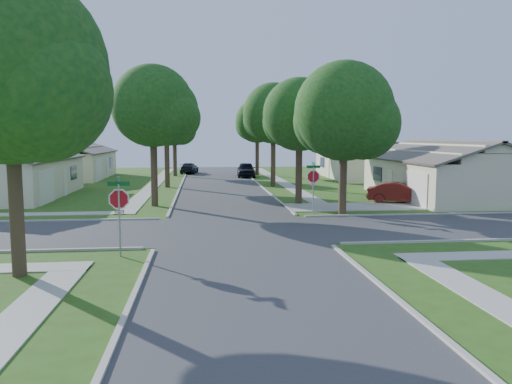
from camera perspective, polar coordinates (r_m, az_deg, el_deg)
The scene contains 22 objects.
ground at distance 23.78m, azimuth -2.11°, elevation -4.40°, with size 100.00×100.00×0.00m, color #314E15.
road_ns at distance 23.78m, azimuth -2.11°, elevation -4.39°, with size 7.00×100.00×0.02m, color #333335.
sidewalk_ne at distance 50.10m, azimuth 2.73°, elevation 1.28°, with size 1.20×40.00×0.04m, color #9E9B91.
sidewalk_nw at distance 49.70m, azimuth -11.31°, elevation 1.12°, with size 1.20×40.00×0.04m, color #9E9B91.
driveway at distance 32.17m, azimuth 11.14°, elevation -1.65°, with size 8.80×3.60×0.05m, color #9E9B91.
stop_sign_sw at distance 19.01m, azimuth -15.38°, elevation -1.14°, with size 1.05×0.80×2.98m.
stop_sign_ne at distance 28.82m, azimuth 6.56°, elevation 1.52°, with size 1.05×0.80×2.98m.
tree_e_near at distance 32.96m, azimuth 5.06°, elevation 8.42°, with size 4.97×4.80×8.28m.
tree_e_mid at distance 44.81m, azimuth 2.06°, elevation 8.66°, with size 5.59×5.40×9.21m.
tree_e_far at distance 57.69m, azimuth 0.19°, elevation 7.87°, with size 5.17×5.00×8.72m.
tree_w_near at distance 32.49m, azimuth -11.62°, elevation 9.18°, with size 5.38×5.20×8.97m.
tree_w_mid at distance 44.46m, azimuth -10.17°, elevation 8.89°, with size 5.80×5.60×9.56m.
tree_w_far at distance 57.40m, azimuth -9.26°, elevation 7.32°, with size 4.76×4.60×8.04m.
tree_sw_corner at distance 17.41m, azimuth -26.16°, elevation 11.75°, with size 6.21×6.00×9.55m.
tree_ne_corner at distance 28.68m, azimuth 10.15°, elevation 8.56°, with size 5.80×5.60×8.66m.
house_ne_near at distance 38.68m, azimuth 20.97°, elevation 1.59°, with size 8.42×13.60×4.23m.
house_ne_far at distance 55.27m, azimuth 12.45°, elevation 3.16°, with size 8.42×13.60×4.23m.
house_nw_near at distance 41.00m, azimuth -26.66°, elevation 1.58°, with size 8.42×13.60×4.23m.
house_nw_far at distance 57.20m, azimuth -20.73°, elevation 3.00°, with size 8.42×13.60×4.23m.
car_driveway at distance 34.80m, azimuth 16.05°, elevation -0.08°, with size 1.46×4.18×1.38m, color #601813.
car_curb_east at distance 55.24m, azimuth -1.14°, elevation 2.58°, with size 1.93×4.79×1.63m, color black.
car_curb_west at distance 61.05m, azimuth -7.64°, elevation 2.72°, with size 1.80×4.43×1.28m, color black.
Camera 1 is at (-1.65, -23.30, 4.43)m, focal length 35.00 mm.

